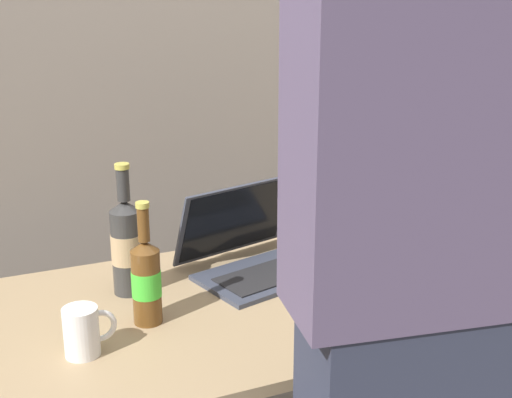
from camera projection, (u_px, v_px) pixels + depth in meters
desk at (243, 342)px, 1.72m from camera, size 1.51×0.72×0.70m
laptop at (256, 251)px, 1.84m from camera, size 0.42×0.38×0.22m
beer_bottle_dark at (127, 244)px, 1.68m from camera, size 0.08×0.08×0.33m
beer_bottle_amber at (146, 279)px, 1.54m from camera, size 0.07×0.07×0.28m
person_figure at (407, 305)px, 1.11m from camera, size 0.41×0.31×1.80m
coffee_mug at (83, 331)px, 1.42m from camera, size 0.11×0.07×0.11m
back_wall at (148, 25)px, 2.17m from camera, size 6.00×0.10×2.60m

